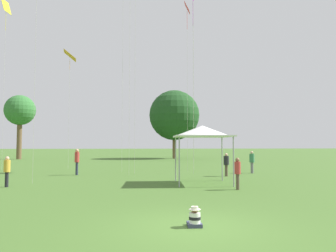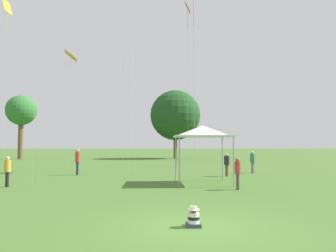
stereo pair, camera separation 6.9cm
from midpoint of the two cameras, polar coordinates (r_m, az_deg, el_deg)
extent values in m
plane|color=#426628|center=(9.09, 4.48, -17.17)|extent=(300.00, 300.00, 0.00)
cube|color=#383D56|center=(9.18, 4.65, -16.72)|extent=(0.39, 0.48, 0.10)
cylinder|color=white|center=(9.05, 4.72, -15.67)|extent=(0.31, 0.31, 0.28)
cylinder|color=black|center=(9.05, 4.72, -15.67)|extent=(0.32, 0.32, 0.08)
sphere|color=brown|center=(9.01, 4.71, -14.31)|extent=(0.19, 0.19, 0.19)
cylinder|color=beige|center=(9.01, 4.71, -14.28)|extent=(0.32, 0.32, 0.01)
cylinder|color=beige|center=(9.00, 4.71, -14.05)|extent=(0.19, 0.19, 0.08)
cylinder|color=slate|center=(25.76, 14.60, -7.06)|extent=(0.22, 0.22, 0.82)
cylinder|color=#387A51|center=(25.71, 14.58, -5.43)|extent=(0.41, 0.41, 0.65)
sphere|color=#DBAD89|center=(25.70, 14.57, -4.50)|extent=(0.22, 0.22, 0.22)
cylinder|color=black|center=(18.93, -26.13, -8.36)|extent=(0.25, 0.25, 0.77)
cylinder|color=gold|center=(18.88, -26.07, -6.28)|extent=(0.45, 0.45, 0.61)
sphere|color=#DBAD89|center=(18.86, -26.04, -5.09)|extent=(0.21, 0.21, 0.21)
cylinder|color=#282D42|center=(24.44, -15.43, -7.16)|extent=(0.19, 0.19, 0.91)
cylinder|color=#B23833|center=(24.40, -15.40, -5.25)|extent=(0.35, 0.35, 0.72)
sphere|color=tan|center=(24.38, -15.38, -4.16)|extent=(0.25, 0.25, 0.25)
cylinder|color=brown|center=(16.38, 12.17, -9.49)|extent=(0.23, 0.23, 0.75)
cylinder|color=#B23833|center=(16.32, 12.15, -7.14)|extent=(0.41, 0.41, 0.60)
sphere|color=brown|center=(16.30, 12.13, -5.79)|extent=(0.20, 0.20, 0.20)
cylinder|color=brown|center=(22.99, 10.29, -7.65)|extent=(0.28, 0.28, 0.77)
cylinder|color=#232328|center=(22.94, 10.28, -5.93)|extent=(0.51, 0.51, 0.61)
sphere|color=#DBAD89|center=(22.93, 10.27, -4.95)|extent=(0.21, 0.21, 0.21)
cube|color=white|center=(18.48, 6.14, -1.80)|extent=(3.30, 3.30, 0.08)
cone|color=white|center=(18.49, 6.13, -0.80)|extent=(3.14, 3.14, 0.56)
cylinder|color=#99999E|center=(19.75, 1.48, -5.79)|extent=(0.07, 0.07, 2.60)
cylinder|color=#99999E|center=(20.14, 9.57, -5.69)|extent=(0.07, 0.07, 2.60)
cylinder|color=#99999E|center=(16.94, 2.11, -6.22)|extent=(0.07, 0.07, 2.60)
cylinder|color=#99999E|center=(17.38, 11.49, -6.08)|extent=(0.07, 0.07, 2.60)
cube|color=yellow|center=(33.44, -26.16, 18.15)|extent=(0.53, 1.19, 1.11)
cylinder|color=yellow|center=(33.00, -26.21, 16.08)|extent=(0.02, 0.02, 1.75)
cylinder|color=#BCB7A8|center=(31.60, -26.47, 6.07)|extent=(0.01, 0.01, 14.18)
cylinder|color=#BCB7A8|center=(29.10, 4.65, 10.54)|extent=(0.01, 0.01, 18.18)
cube|color=orange|center=(31.67, -16.52, 11.66)|extent=(1.28, 1.50, 0.85)
cylinder|color=orange|center=(31.46, -16.54, 10.09)|extent=(0.02, 0.02, 0.85)
cylinder|color=#BCB7A8|center=(30.77, -16.67, 2.41)|extent=(0.01, 0.01, 10.24)
cylinder|color=#B738C6|center=(26.41, 4.53, 19.28)|extent=(0.02, 0.02, 2.18)
cylinder|color=#BCB7A8|center=(24.84, 4.59, 7.55)|extent=(0.01, 0.01, 13.63)
cylinder|color=#BCB7A8|center=(27.60, -7.71, 14.68)|extent=(0.01, 0.01, 21.29)
cube|color=red|center=(29.18, 3.52, 19.87)|extent=(0.63, 0.98, 0.83)
cylinder|color=red|center=(28.77, 3.52, 17.89)|extent=(0.02, 0.02, 1.52)
cylinder|color=#BCB7A8|center=(27.25, 3.57, 6.58)|extent=(0.01, 0.01, 13.61)
cylinder|color=#BCB7A8|center=(26.01, -5.56, 16.11)|extent=(0.01, 0.01, 21.56)
cylinder|color=#BCB7A8|center=(24.54, -6.50, 15.21)|extent=(0.01, 0.01, 19.86)
cylinder|color=#BCB7A8|center=(21.62, -21.77, 18.88)|extent=(0.01, 0.01, 20.47)
cylinder|color=brown|center=(52.51, -24.26, -2.03)|extent=(0.70, 0.70, 5.98)
sphere|color=#337033|center=(52.74, -24.16, 2.53)|extent=(4.40, 4.40, 4.40)
cylinder|color=brown|center=(50.16, 1.33, -3.10)|extent=(0.56, 0.56, 4.53)
sphere|color=#1E471E|center=(50.36, 1.32, 1.89)|extent=(7.69, 7.69, 7.69)
camera|label=1|loc=(0.03, -89.87, -0.01)|focal=35.00mm
camera|label=2|loc=(0.03, 90.13, 0.01)|focal=35.00mm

